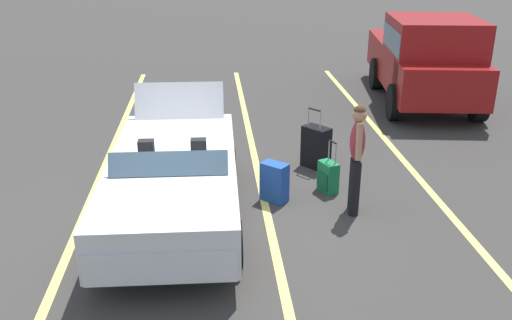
{
  "coord_description": "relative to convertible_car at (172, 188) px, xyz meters",
  "views": [
    {
      "loc": [
        7.32,
        0.56,
        3.9
      ],
      "look_at": [
        -0.35,
        1.21,
        0.75
      ],
      "focal_mm": 39.5,
      "sensor_mm": 36.0,
      "label": 1
    }
  ],
  "objects": [
    {
      "name": "parked_pickup_truck_near",
      "position": [
        -5.66,
        5.68,
        0.51
      ],
      "size": [
        5.2,
        2.58,
        2.1
      ],
      "rotation": [
        0.0,
        0.0,
        -0.13
      ],
      "color": "maroon",
      "rests_on": "ground_plane"
    },
    {
      "name": "traveler_person",
      "position": [
        -0.23,
        2.63,
        0.34
      ],
      "size": [
        0.61,
        0.27,
        1.65
      ],
      "rotation": [
        0.0,
        0.0,
        -1.74
      ],
      "color": "black",
      "rests_on": "ground_plane"
    },
    {
      "name": "convertible_car",
      "position": [
        0.0,
        0.0,
        0.0
      ],
      "size": [
        4.21,
        1.9,
        1.52
      ],
      "rotation": [
        0.0,
        0.0,
        -0.02
      ],
      "color": "silver",
      "rests_on": "ground_plane"
    },
    {
      "name": "suitcase_small_carryon",
      "position": [
        -0.96,
        2.4,
        -0.34
      ],
      "size": [
        0.39,
        0.32,
        0.85
      ],
      "rotation": [
        0.0,
        0.0,
        5.11
      ],
      "color": "#19723F",
      "rests_on": "ground_plane"
    },
    {
      "name": "suitcase_large_black",
      "position": [
        -1.98,
        2.39,
        -0.22
      ],
      "size": [
        0.55,
        0.52,
        1.09
      ],
      "rotation": [
        0.0,
        0.0,
        2.26
      ],
      "color": "black",
      "rests_on": "ground_plane"
    },
    {
      "name": "suitcase_medium_bright",
      "position": [
        -0.7,
        1.51,
        -0.28
      ],
      "size": [
        0.45,
        0.46,
        0.62
      ],
      "rotation": [
        0.0,
        0.0,
        2.41
      ],
      "color": "#1E479E",
      "rests_on": "ground_plane"
    },
    {
      "name": "lot_line_far",
      "position": [
        -0.2,
        4.05,
        -0.59
      ],
      "size": [
        18.0,
        0.12,
        0.01
      ],
      "primitive_type": "cube",
      "color": "#EAE066",
      "rests_on": "ground_plane"
    },
    {
      "name": "ground_plane",
      "position": [
        -0.2,
        0.0,
        -0.59
      ],
      "size": [
        80.0,
        80.0,
        0.0
      ],
      "primitive_type": "plane",
      "color": "#383533"
    },
    {
      "name": "lot_line_mid",
      "position": [
        -0.2,
        1.35,
        -0.59
      ],
      "size": [
        18.0,
        0.12,
        0.01
      ],
      "primitive_type": "cube",
      "color": "#EAE066",
      "rests_on": "ground_plane"
    },
    {
      "name": "lot_line_near",
      "position": [
        -0.2,
        -1.35,
        -0.59
      ],
      "size": [
        18.0,
        0.12,
        0.01
      ],
      "primitive_type": "cube",
      "color": "#EAE066",
      "rests_on": "ground_plane"
    }
  ]
}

